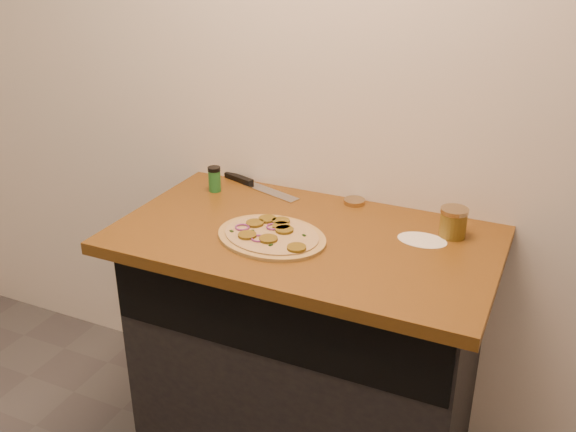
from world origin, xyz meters
The scene contains 8 objects.
cabinet centered at (0.00, 1.45, 0.43)m, with size 1.10×0.60×0.86m, color black.
countertop centered at (0.00, 1.42, 0.88)m, with size 1.20×0.70×0.04m, color brown.
pizza centered at (-0.08, 1.34, 0.91)m, with size 0.42×0.42×0.02m.
chefs_knife centered at (-0.33, 1.70, 0.91)m, with size 0.35×0.15×0.02m.
mason_jar_lid centered at (0.06, 1.71, 0.91)m, with size 0.08×0.08×0.02m, color tan.
salsa_jar centered at (0.43, 1.59, 0.95)m, with size 0.09×0.09×0.09m.
spice_shaker centered at (-0.44, 1.61, 0.95)m, with size 0.05×0.05×0.09m.
flour_spill centered at (0.35, 1.52, 0.90)m, with size 0.15×0.15×0.00m, color white.
Camera 1 is at (0.71, -0.26, 1.79)m, focal length 40.00 mm.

